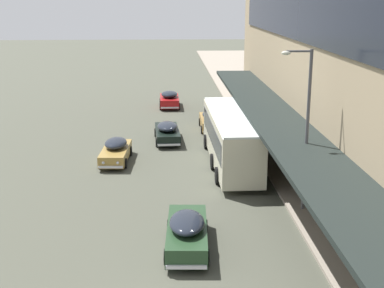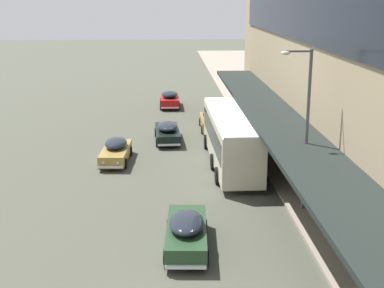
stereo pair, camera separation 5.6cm
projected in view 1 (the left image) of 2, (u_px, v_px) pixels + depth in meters
transit_bus_kerbside_front at (231, 136)px, 33.71m from camera, size 2.78×11.54×3.32m
sedan_far_back at (167, 132)px, 39.52m from camera, size 1.99×4.92×1.47m
sedan_lead_near at (187, 232)px, 22.69m from camera, size 2.00×4.99×1.56m
sedan_second_near at (212, 120)px, 43.00m from camera, size 1.89×4.53×1.59m
sedan_oncoming_front at (116, 151)px, 34.69m from camera, size 1.92×4.74×1.50m
sedan_trailing_mid at (169, 99)px, 51.69m from camera, size 1.94×4.37×1.60m
street_lamp at (305, 120)px, 25.55m from camera, size 1.50×0.28×7.92m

